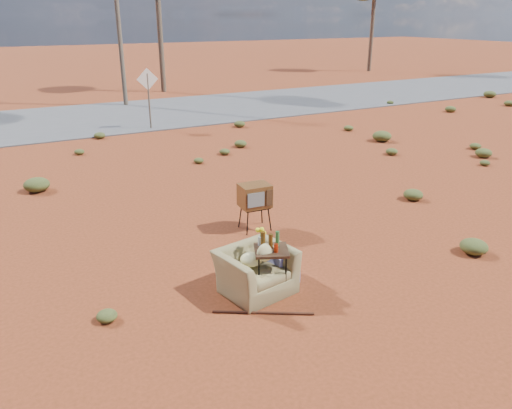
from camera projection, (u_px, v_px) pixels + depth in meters
name	position (u px, v px, depth m)	size (l,w,h in m)	color
ground	(286.00, 281.00, 7.93)	(140.00, 140.00, 0.00)	maroon
highway	(93.00, 118.00, 20.26)	(140.00, 7.00, 0.04)	#565659
armchair	(260.00, 264.00, 7.55)	(1.32, 0.99, 0.92)	olive
tv_unit	(255.00, 196.00, 9.60)	(0.60, 0.50, 0.92)	black
side_table	(269.00, 247.00, 7.39)	(0.66, 0.66, 1.00)	#3D2716
rusty_bar	(263.00, 313.00, 7.04)	(0.04, 0.04, 1.44)	#452212
road_sign	(148.00, 88.00, 17.93)	(0.78, 0.06, 2.19)	brown
utility_pole_center	(117.00, 10.00, 21.74)	(1.40, 0.20, 8.00)	brown
scrub_patch	(152.00, 197.00, 11.14)	(17.49, 8.07, 0.33)	#495224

